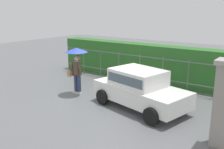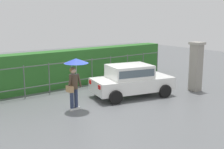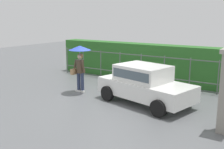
{
  "view_description": "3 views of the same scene",
  "coord_description": "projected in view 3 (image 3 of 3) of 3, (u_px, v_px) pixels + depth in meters",
  "views": [
    {
      "loc": [
        5.91,
        -8.0,
        3.69
      ],
      "look_at": [
        0.06,
        0.18,
        1.09
      ],
      "focal_mm": 41.14,
      "sensor_mm": 36.0,
      "label": 1
    },
    {
      "loc": [
        -7.47,
        -9.87,
        3.74
      ],
      "look_at": [
        0.25,
        0.1,
        1.17
      ],
      "focal_mm": 47.55,
      "sensor_mm": 36.0,
      "label": 2
    },
    {
      "loc": [
        5.85,
        -8.96,
        3.28
      ],
      "look_at": [
        -0.21,
        0.27,
        0.91
      ],
      "focal_mm": 43.28,
      "sensor_mm": 36.0,
      "label": 3
    }
  ],
  "objects": [
    {
      "name": "car",
      "position": [
        144.0,
        83.0,
        10.34
      ],
      "size": [
        3.98,
        2.52,
        1.48
      ],
      "rotation": [
        0.0,
        0.0,
        -0.23
      ],
      "color": "white",
      "rests_on": "ground"
    },
    {
      "name": "fence_section",
      "position": [
        152.0,
        68.0,
        13.07
      ],
      "size": [
        11.09,
        0.05,
        1.5
      ],
      "color": "#59605B",
      "rests_on": "ground"
    },
    {
      "name": "ground_plane",
      "position": [
        113.0,
        98.0,
        11.15
      ],
      "size": [
        40.0,
        40.0,
        0.0
      ],
      "primitive_type": "plane",
      "color": "slate"
    },
    {
      "name": "pedestrian",
      "position": [
        80.0,
        58.0,
        11.71
      ],
      "size": [
        0.96,
        0.96,
        2.07
      ],
      "rotation": [
        0.0,
        0.0,
        -1.51
      ],
      "color": "#2D3856",
      "rests_on": "ground"
    },
    {
      "name": "hedge_row",
      "position": [
        160.0,
        63.0,
        13.78
      ],
      "size": [
        12.04,
        0.9,
        1.9
      ],
      "primitive_type": "cube",
      "color": "#2D6B28",
      "rests_on": "ground"
    }
  ]
}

